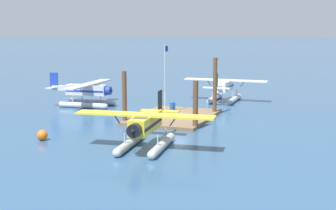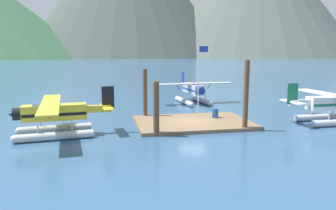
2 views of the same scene
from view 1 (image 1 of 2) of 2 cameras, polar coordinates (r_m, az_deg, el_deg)
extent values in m
plane|color=#2D5175|center=(45.40, 0.73, -1.69)|extent=(1200.00, 1200.00, 0.00)
cube|color=brown|center=(45.37, 0.73, -1.50)|extent=(10.47, 7.34, 0.30)
cylinder|color=brown|center=(40.19, 3.48, 0.01)|extent=(0.47, 0.47, 4.35)
cylinder|color=brown|center=(47.43, 5.92, 2.38)|extent=(0.43, 0.43, 5.96)
cylinder|color=brown|center=(42.69, -5.51, 0.95)|extent=(0.43, 0.43, 4.97)
cylinder|color=silver|center=(46.07, -0.41, 3.21)|extent=(0.08, 0.08, 6.93)
cube|color=#1E3DB2|center=(46.27, -0.21, 7.10)|extent=(0.90, 0.03, 0.56)
sphere|color=gold|center=(45.84, -0.41, 7.58)|extent=(0.10, 0.10, 0.10)
cylinder|color=#1E4C99|center=(47.96, 0.58, -0.20)|extent=(0.58, 0.58, 0.88)
torus|color=#1E4C99|center=(47.96, 0.58, -0.20)|extent=(0.62, 0.62, 0.04)
sphere|color=orange|center=(37.62, -15.56, -3.67)|extent=(0.86, 0.86, 0.86)
cylinder|color=#B7BABF|center=(33.54, -0.76, -5.09)|extent=(5.64, 1.27, 0.64)
sphere|color=#B7BABF|center=(30.93, -2.08, -6.33)|extent=(0.64, 0.64, 0.64)
cylinder|color=#B7BABF|center=(34.24, -4.82, -4.82)|extent=(5.64, 1.27, 0.64)
sphere|color=#B7BABF|center=(31.69, -6.45, -6.00)|extent=(0.64, 0.64, 0.64)
cylinder|color=#B7BABF|center=(32.25, -1.30, -4.45)|extent=(0.10, 0.10, 0.70)
cylinder|color=#B7BABF|center=(34.51, -0.25, -3.53)|extent=(0.10, 0.10, 0.70)
cylinder|color=#B7BABF|center=(32.98, -5.51, -4.18)|extent=(0.10, 0.10, 0.70)
cylinder|color=#B7BABF|center=(35.19, -4.21, -3.30)|extent=(0.10, 0.10, 0.70)
cube|color=yellow|center=(33.51, -2.83, -2.27)|extent=(4.91, 1.78, 1.20)
cube|color=black|center=(33.53, -2.83, -2.43)|extent=(4.82, 1.79, 0.24)
cube|color=#283347|center=(32.43, -3.39, -2.07)|extent=(1.21, 1.17, 0.56)
cube|color=yellow|center=(33.10, -2.99, -1.23)|extent=(2.57, 10.49, 0.14)
cylinder|color=black|center=(32.60, 0.72, -1.98)|extent=(0.15, 0.63, 0.84)
cylinder|color=black|center=(33.86, -6.55, -1.62)|extent=(0.15, 0.63, 0.84)
cylinder|color=black|center=(30.99, -4.27, -3.24)|extent=(0.71, 1.02, 0.96)
cone|color=black|center=(30.57, -4.53, -3.41)|extent=(0.39, 0.40, 0.36)
cube|color=yellow|center=(36.56, -1.37, -1.12)|extent=(2.24, 0.69, 0.56)
cube|color=black|center=(37.27, -1.01, 0.40)|extent=(1.01, 0.23, 1.90)
cube|color=yellow|center=(37.30, -1.05, -0.76)|extent=(1.16, 3.27, 0.10)
cylinder|color=#B7BABF|center=(54.50, -9.61, 0.37)|extent=(1.14, 5.63, 0.64)
sphere|color=#B7BABF|center=(53.39, -6.89, 0.25)|extent=(0.64, 0.64, 0.64)
cylinder|color=#B7BABF|center=(52.27, -10.76, -0.04)|extent=(1.14, 5.63, 0.64)
sphere|color=#B7BABF|center=(51.12, -7.94, -0.17)|extent=(0.64, 0.64, 0.64)
cylinder|color=#B7BABF|center=(53.91, -8.48, 1.03)|extent=(0.10, 0.10, 0.70)
cylinder|color=#B7BABF|center=(54.92, -10.77, 1.11)|extent=(0.10, 0.10, 0.70)
cylinder|color=#B7BABF|center=(51.66, -9.59, 0.64)|extent=(0.10, 0.10, 0.70)
cylinder|color=#B7BABF|center=(52.71, -11.96, 0.74)|extent=(0.10, 0.10, 0.70)
cube|color=silver|center=(53.16, -10.23, 1.90)|extent=(1.67, 4.89, 1.20)
cube|color=#1E389E|center=(53.17, -10.22, 1.79)|extent=(1.68, 4.80, 0.24)
cube|color=#283347|center=(52.66, -9.17, 2.22)|extent=(1.15, 1.19, 0.56)
cube|color=silver|center=(52.95, -9.95, 2.61)|extent=(10.48, 2.33, 0.14)
cylinder|color=#1E389E|center=(54.97, -8.97, 2.52)|extent=(0.63, 0.14, 0.84)
cylinder|color=#1E389E|center=(51.02, -10.99, 1.95)|extent=(0.63, 0.14, 0.84)
cylinder|color=#1E389E|center=(52.06, -7.54, 1.81)|extent=(1.01, 0.68, 0.96)
cone|color=black|center=(51.89, -7.08, 1.80)|extent=(0.39, 0.38, 0.36)
cube|color=silver|center=(54.61, -13.31, 2.10)|extent=(0.64, 2.23, 0.56)
cube|color=#1E389E|center=(54.95, -14.17, 3.00)|extent=(0.21, 1.01, 1.90)
cube|color=silver|center=(54.99, -14.05, 2.22)|extent=(3.26, 1.08, 0.10)
cylinder|color=#B7BABF|center=(57.17, 5.91, 0.87)|extent=(5.60, 0.64, 0.64)
sphere|color=#B7BABF|center=(59.85, 6.59, 1.24)|extent=(0.64, 0.64, 0.64)
cylinder|color=#B7BABF|center=(56.60, 8.36, 0.73)|extent=(5.60, 0.64, 0.64)
sphere|color=#B7BABF|center=(59.31, 8.93, 1.11)|extent=(0.64, 0.64, 0.64)
cylinder|color=#B7BABF|center=(58.23, 6.22, 1.68)|extent=(0.10, 0.10, 0.70)
cylinder|color=#B7BABF|center=(55.92, 5.61, 1.38)|extent=(0.10, 0.10, 0.70)
cylinder|color=#B7BABF|center=(57.67, 8.63, 1.56)|extent=(0.10, 0.10, 0.70)
cylinder|color=#B7BABF|center=(55.34, 8.11, 1.25)|extent=(0.10, 0.10, 0.70)
cube|color=white|center=(56.66, 7.16, 2.42)|extent=(4.80, 1.24, 1.20)
cube|color=#196B47|center=(56.67, 7.16, 2.32)|extent=(4.70, 1.26, 0.24)
cube|color=#283347|center=(57.66, 7.42, 2.87)|extent=(1.10, 1.05, 0.56)
cube|color=white|center=(56.87, 7.24, 3.13)|extent=(1.41, 10.40, 0.14)
cylinder|color=#196B47|center=(57.45, 5.10, 2.89)|extent=(0.08, 0.62, 0.84)
cylinder|color=#196B47|center=(56.45, 9.41, 2.69)|extent=(0.08, 0.62, 0.84)
cylinder|color=#196B47|center=(59.27, 7.77, 2.71)|extent=(0.60, 0.96, 0.96)
cone|color=black|center=(59.71, 7.86, 2.76)|extent=(0.35, 0.36, 0.36)
cube|color=white|center=(53.51, 6.36, 2.14)|extent=(2.20, 0.44, 0.56)
cube|color=#196B47|center=(52.54, 6.13, 2.95)|extent=(1.00, 0.12, 1.90)
cube|color=white|center=(52.73, 6.15, 2.15)|extent=(0.80, 3.20, 0.10)
camera|label=2|loc=(36.35, 40.73, 3.67)|focal=33.79mm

